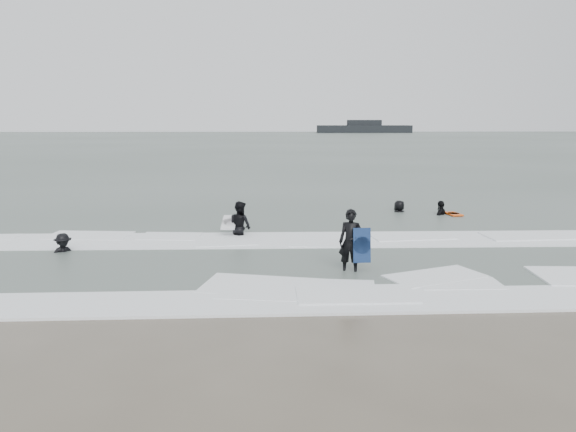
{
  "coord_description": "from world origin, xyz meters",
  "views": [
    {
      "loc": [
        -0.57,
        -13.21,
        4.3
      ],
      "look_at": [
        0.0,
        5.0,
        1.1
      ],
      "focal_mm": 35.0,
      "sensor_mm": 36.0,
      "label": 1
    }
  ],
  "objects_px": {
    "surfer_centre": "(350,273)",
    "vessel_horizon": "(364,128)",
    "surfer_breaker": "(63,254)",
    "surfer_wading": "(240,237)",
    "surfer_right_near": "(441,216)",
    "surfer_right_far": "(399,213)"
  },
  "relations": [
    {
      "from": "surfer_centre",
      "to": "vessel_horizon",
      "type": "relative_size",
      "value": 0.07
    },
    {
      "from": "surfer_right_near",
      "to": "surfer_right_far",
      "type": "xyz_separation_m",
      "value": [
        -1.7,
        0.74,
        0.0
      ]
    },
    {
      "from": "surfer_right_near",
      "to": "vessel_horizon",
      "type": "relative_size",
      "value": 0.07
    },
    {
      "from": "surfer_wading",
      "to": "surfer_right_near",
      "type": "xyz_separation_m",
      "value": [
        8.7,
        4.3,
        0.0
      ]
    },
    {
      "from": "surfer_centre",
      "to": "surfer_breaker",
      "type": "bearing_deg",
      "value": -178.82
    },
    {
      "from": "surfer_right_near",
      "to": "surfer_breaker",
      "type": "bearing_deg",
      "value": -27.07
    },
    {
      "from": "surfer_wading",
      "to": "vessel_horizon",
      "type": "distance_m",
      "value": 143.39
    },
    {
      "from": "surfer_breaker",
      "to": "surfer_right_near",
      "type": "distance_m",
      "value": 15.72
    },
    {
      "from": "surfer_breaker",
      "to": "surfer_right_near",
      "type": "relative_size",
      "value": 0.83
    },
    {
      "from": "vessel_horizon",
      "to": "surfer_wading",
      "type": "bearing_deg",
      "value": -101.2
    },
    {
      "from": "surfer_centre",
      "to": "surfer_right_far",
      "type": "bearing_deg",
      "value": 87.27
    },
    {
      "from": "surfer_breaker",
      "to": "surfer_right_far",
      "type": "bearing_deg",
      "value": -4.25
    },
    {
      "from": "surfer_right_far",
      "to": "vessel_horizon",
      "type": "relative_size",
      "value": 0.06
    },
    {
      "from": "surfer_right_near",
      "to": "vessel_horizon",
      "type": "bearing_deg",
      "value": -150.22
    },
    {
      "from": "surfer_centre",
      "to": "vessel_horizon",
      "type": "bearing_deg",
      "value": 97.84
    },
    {
      "from": "surfer_breaker",
      "to": "surfer_centre",
      "type": "bearing_deg",
      "value": -51.1
    },
    {
      "from": "surfer_breaker",
      "to": "vessel_horizon",
      "type": "bearing_deg",
      "value": 41.99
    },
    {
      "from": "surfer_centre",
      "to": "surfer_right_far",
      "type": "xyz_separation_m",
      "value": [
        3.66,
        10.0,
        0.0
      ]
    },
    {
      "from": "surfer_centre",
      "to": "surfer_right_near",
      "type": "bearing_deg",
      "value": 77.32
    },
    {
      "from": "surfer_breaker",
      "to": "vessel_horizon",
      "type": "height_order",
      "value": "vessel_horizon"
    },
    {
      "from": "surfer_wading",
      "to": "surfer_breaker",
      "type": "bearing_deg",
      "value": 68.14
    },
    {
      "from": "surfer_centre",
      "to": "vessel_horizon",
      "type": "height_order",
      "value": "vessel_horizon"
    }
  ]
}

